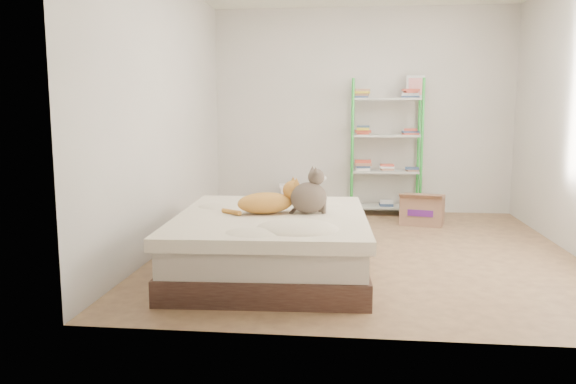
# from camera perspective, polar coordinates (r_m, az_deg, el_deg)

# --- Properties ---
(room) EXTENTS (3.81, 4.21, 2.61)m
(room) POSITION_cam_1_polar(r_m,az_deg,el_deg) (5.24, 8.04, 8.06)
(room) COLOR tan
(room) RESTS_ON ground
(bed) EXTENTS (1.60, 1.96, 0.48)m
(bed) POSITION_cam_1_polar(r_m,az_deg,el_deg) (4.61, -1.65, -5.19)
(bed) COLOR #50392F
(bed) RESTS_ON ground
(orange_cat) EXTENTS (0.61, 0.48, 0.22)m
(orange_cat) POSITION_cam_1_polar(r_m,az_deg,el_deg) (4.56, -2.33, -0.84)
(orange_cat) COLOR orange
(orange_cat) RESTS_ON bed
(grey_cat) EXTENTS (0.40, 0.38, 0.37)m
(grey_cat) POSITION_cam_1_polar(r_m,az_deg,el_deg) (4.56, 2.12, 0.11)
(grey_cat) COLOR #705B50
(grey_cat) RESTS_ON bed
(shelf_unit) EXTENTS (0.89, 0.36, 1.74)m
(shelf_unit) POSITION_cam_1_polar(r_m,az_deg,el_deg) (7.15, 9.98, 4.45)
(shelf_unit) COLOR green
(shelf_unit) RESTS_ON ground
(cardboard_box) EXTENTS (0.55, 0.55, 0.39)m
(cardboard_box) POSITION_cam_1_polar(r_m,az_deg,el_deg) (6.71, 13.50, -1.76)
(cardboard_box) COLOR #8A624C
(cardboard_box) RESTS_ON ground
(white_bin) EXTENTS (0.36, 0.33, 0.37)m
(white_bin) POSITION_cam_1_polar(r_m,az_deg,el_deg) (7.16, 0.41, -0.72)
(white_bin) COLOR white
(white_bin) RESTS_ON ground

